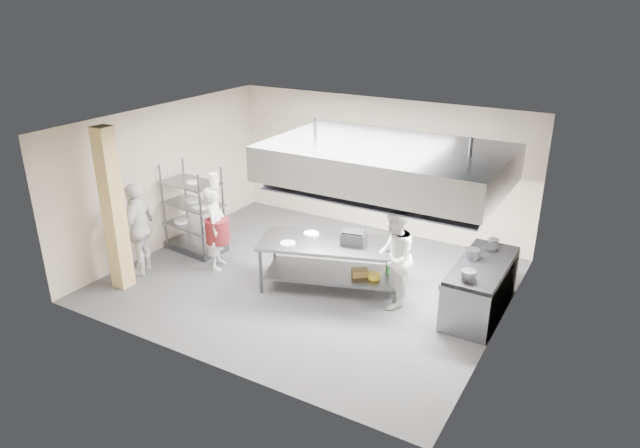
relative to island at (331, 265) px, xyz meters
The scene contains 23 objects.
floor 0.67m from the island, behind, with size 7.00×7.00×0.00m, color #363638.
ceiling 2.59m from the island, behind, with size 7.00×7.00×0.00m, color silver.
wall_back 3.25m from the island, 99.14° to the left, with size 7.00×7.00×0.00m, color #BDAC96.
wall_left 4.12m from the island, behind, with size 6.00×6.00×0.00m, color #BDAC96.
wall_right 3.19m from the island, ahead, with size 6.00×6.00×0.00m, color #BDAC96.
column 4.01m from the island, 151.18° to the right, with size 0.30×0.30×3.00m, color #D8B56E.
exhaust_hood 2.15m from the island, 28.21° to the left, with size 4.00×2.50×0.60m, color gray.
hood_strip_a 1.68m from the island, 101.47° to the left, with size 1.60×0.12×0.04m, color white.
hood_strip_b 2.40m from the island, 14.27° to the left, with size 1.60×0.12×0.04m, color white.
wall_shelf 3.33m from the island, 65.48° to the left, with size 1.50×0.28×0.04m, color gray.
island is the anchor object (origin of this frame).
island_worktop 0.42m from the island, ahead, with size 2.57×1.07×0.06m, color gray.
island_undershelf 0.16m from the island, ahead, with size 2.36×0.96×0.04m, color slate.
pass_rack 3.32m from the island, behind, with size 1.23×0.72×1.84m, color slate, non-canonical shape.
cooking_range 2.65m from the island, 11.67° to the left, with size 0.80×2.00×0.84m, color gray.
range_top 2.68m from the island, 11.67° to the left, with size 0.78×1.96×0.06m, color black.
chef_head 2.41m from the island, behind, with size 0.61×0.40×1.67m, color white.
chef_line 1.29m from the island, ahead, with size 0.88×0.68×1.80m, color silver.
chef_plating 3.74m from the island, 159.89° to the right, with size 1.06×0.44×1.81m, color white.
griddle 0.69m from the island, 26.17° to the left, with size 0.43×0.33×0.21m, color slate.
wicker_basket 0.55m from the island, 12.64° to the left, with size 0.29×0.20×0.13m, color brown.
stockpot 2.51m from the island, 14.48° to the left, with size 0.25×0.25×0.18m, color gray.
plate_stack 3.29m from the island, behind, with size 0.28×0.28×0.05m, color white.
Camera 1 is at (5.00, -8.23, 5.08)m, focal length 32.00 mm.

